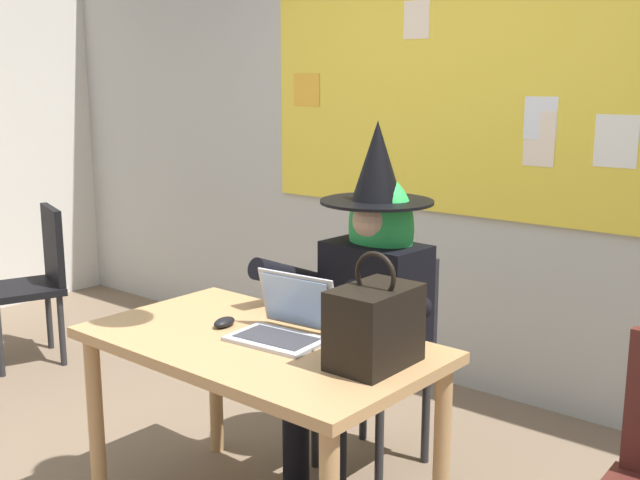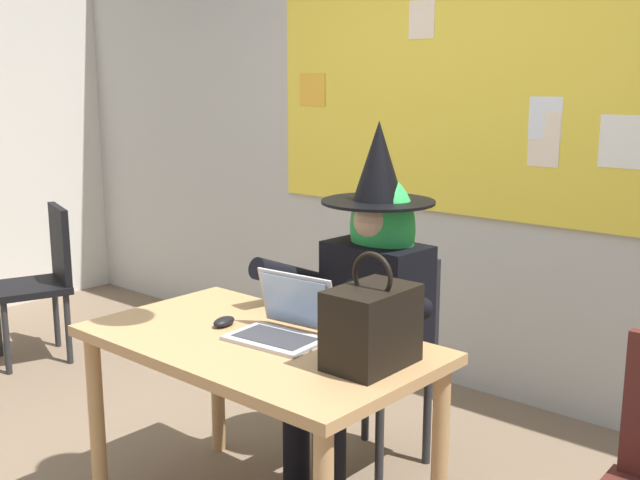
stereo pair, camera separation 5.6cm
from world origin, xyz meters
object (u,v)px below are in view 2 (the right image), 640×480
Objects in this scene: laptop at (284,324)px; chair_spare_by_window at (43,274)px; desk_main at (258,364)px; person_costumed at (367,287)px; chair_at_desk at (384,348)px; computer_mouse at (224,322)px; handbag at (372,326)px.

chair_spare_by_window is (-2.30, 0.37, -0.27)m from laptop.
desk_main is 2.29m from chair_spare_by_window.
person_costumed is at bearing 113.74° from chair_spare_by_window.
chair_at_desk is at bearing 116.75° from chair_spare_by_window.
person_costumed reaches higher than chair_spare_by_window.
chair_at_desk is 0.32m from person_costumed.
handbag is at bearing -6.96° from computer_mouse.
computer_mouse is 2.10m from chair_spare_by_window.
laptop is 2.35m from chair_spare_by_window.
handbag is (0.47, 0.05, 0.23)m from desk_main.
handbag reaches higher than desk_main.
chair_at_desk is 1.00× the size of chair_spare_by_window.
desk_main is at bearing -1.79° from chair_at_desk.
laptop reaches higher than chair_spare_by_window.
chair_spare_by_window is at bearing 158.45° from computer_mouse.
chair_at_desk is at bearing 87.66° from laptop.
laptop is at bearing 177.57° from handbag.
chair_at_desk is 0.88m from handbag.
chair_at_desk is at bearing 87.18° from desk_main.
chair_at_desk is 0.78m from computer_mouse.
person_costumed is (-0.00, -0.12, 0.30)m from chair_at_desk.
laptop is 0.41m from handbag.
desk_main is at bearing -15.96° from computer_mouse.
chair_at_desk is at bearing -179.07° from person_costumed.
desk_main is 0.18m from laptop.
chair_at_desk is 0.71m from laptop.
computer_mouse is at bearing -17.24° from chair_at_desk.
person_costumed is at bearing 128.19° from handbag.
laptop is 0.39× the size of chair_spare_by_window.
computer_mouse is at bearing 97.92° from chair_spare_by_window.
laptop is 3.38× the size of computer_mouse.
desk_main is 3.69× the size of laptop.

